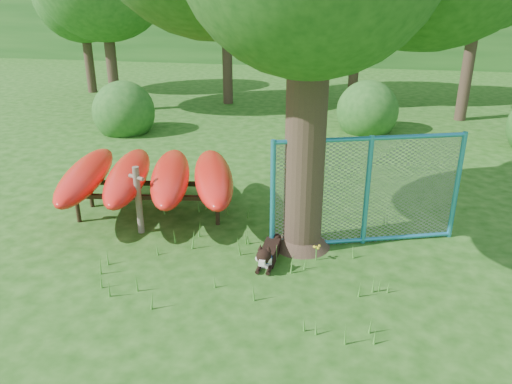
# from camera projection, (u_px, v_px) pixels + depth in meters

# --- Properties ---
(ground) EXTENTS (80.00, 80.00, 0.00)m
(ground) POSITION_uv_depth(u_px,v_px,m) (226.00, 287.00, 7.10)
(ground) COLOR #16440D
(ground) RESTS_ON ground
(wooden_post) EXTENTS (0.32, 0.19, 1.21)m
(wooden_post) POSITION_uv_depth(u_px,v_px,m) (138.00, 198.00, 8.47)
(wooden_post) COLOR brown
(wooden_post) RESTS_ON ground
(kayak_rack) EXTENTS (3.77, 3.36, 1.02)m
(kayak_rack) POSITION_uv_depth(u_px,v_px,m) (149.00, 176.00, 9.07)
(kayak_rack) COLOR black
(kayak_rack) RESTS_ON ground
(husky_dog) EXTENTS (0.27, 1.01, 0.45)m
(husky_dog) POSITION_uv_depth(u_px,v_px,m) (268.00, 254.00, 7.67)
(husky_dog) COLOR black
(husky_dog) RESTS_ON ground
(fence_section) EXTENTS (3.01, 1.14, 3.08)m
(fence_section) POSITION_uv_depth(u_px,v_px,m) (367.00, 191.00, 8.00)
(fence_section) COLOR teal
(fence_section) RESTS_ON ground
(wildflower_clump) EXTENTS (0.12, 0.10, 0.26)m
(wildflower_clump) POSITION_uv_depth(u_px,v_px,m) (317.00, 248.00, 7.73)
(wildflower_clump) COLOR #468D2E
(wildflower_clump) RESTS_ON ground
(shrub_left) EXTENTS (1.80, 1.80, 1.80)m
(shrub_left) POSITION_uv_depth(u_px,v_px,m) (126.00, 132.00, 14.82)
(shrub_left) COLOR #1E541B
(shrub_left) RESTS_ON ground
(shrub_mid) EXTENTS (1.80, 1.80, 1.80)m
(shrub_mid) POSITION_uv_depth(u_px,v_px,m) (366.00, 131.00, 14.92)
(shrub_mid) COLOR #1E541B
(shrub_mid) RESTS_ON ground
(wooded_hillside) EXTENTS (80.00, 12.00, 6.00)m
(wooded_hillside) POSITION_uv_depth(u_px,v_px,m) (336.00, 5.00, 31.40)
(wooded_hillside) COLOR #1E541B
(wooded_hillside) RESTS_ON ground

